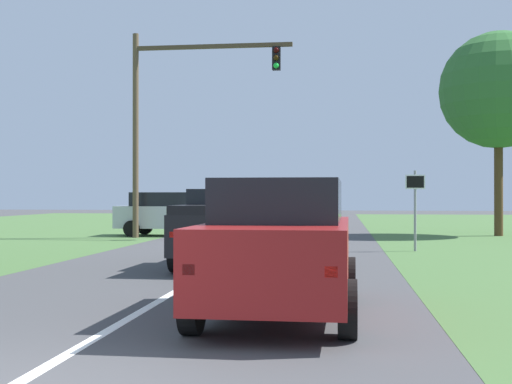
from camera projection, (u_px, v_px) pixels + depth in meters
name	position (u px, v px, depth m)	size (l,w,h in m)	color
ground_plane	(222.00, 264.00, 16.81)	(120.00, 120.00, 0.00)	#424244
red_suv_near	(281.00, 244.00, 9.70)	(2.18, 4.72, 1.94)	maroon
pickup_truck_lead	(234.00, 226.00, 16.43)	(2.38, 5.30, 1.86)	black
traffic_light	(173.00, 105.00, 27.15)	(6.48, 0.40, 8.26)	brown
keep_moving_sign	(415.00, 200.00, 20.71)	(0.60, 0.09, 2.48)	gray
oak_tree_right	(498.00, 90.00, 28.54)	(4.93, 4.93, 8.63)	#4C351E
crossing_suv_far	(168.00, 213.00, 28.59)	(4.35, 2.09, 1.84)	silver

